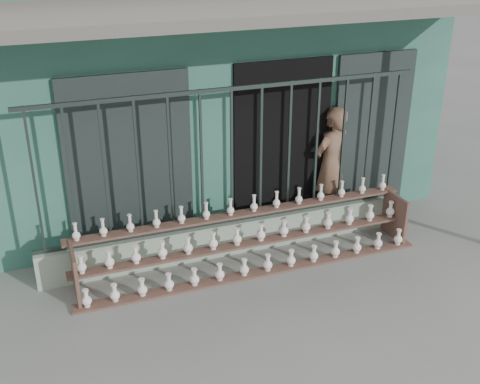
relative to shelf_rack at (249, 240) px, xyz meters
name	(u,v)px	position (x,y,z in m)	size (l,w,h in m)	color
ground	(270,304)	(-0.08, -0.88, -0.36)	(60.00, 60.00, 0.00)	slate
workshop_building	(172,81)	(-0.08, 3.35, 1.26)	(7.40, 6.60, 3.21)	#306755
parapet_wall	(232,236)	(-0.08, 0.42, -0.14)	(5.00, 0.20, 0.45)	#9BAF96
security_fence	(232,157)	(-0.08, 0.42, 0.98)	(5.00, 0.04, 1.80)	#283330
shelf_rack	(249,240)	(0.00, 0.00, 0.00)	(4.50, 0.68, 0.85)	brown
elderly_woman	(331,165)	(1.54, 0.81, 0.50)	(0.63, 0.41, 1.72)	brown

